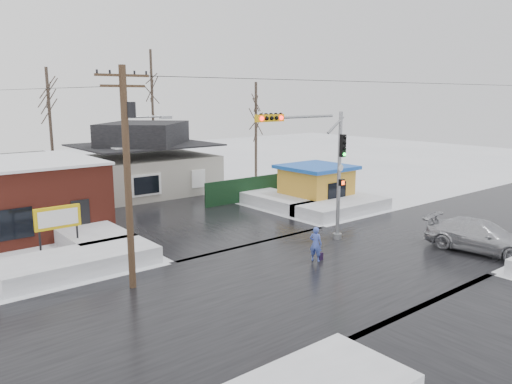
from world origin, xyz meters
TOP-DOWN VIEW (x-y plane):
  - ground at (0.00, 0.00)m, footprint 120.00×120.00m
  - road_ns at (0.00, 0.00)m, footprint 10.00×120.00m
  - road_ew at (0.00, 0.00)m, footprint 120.00×10.00m
  - snowbank_nw at (-9.00, 7.00)m, footprint 7.00×3.00m
  - snowbank_ne at (9.00, 7.00)m, footprint 7.00×3.00m
  - snowbank_nside_w at (-7.00, 12.00)m, footprint 3.00×8.00m
  - snowbank_nside_e at (7.00, 12.00)m, footprint 3.00×8.00m
  - traffic_signal at (2.43, 2.97)m, footprint 6.05×0.68m
  - utility_pole at (-7.93, 3.50)m, footprint 3.15×0.44m
  - marquee_sign at (-9.00, 9.49)m, footprint 2.20×0.21m
  - house at (2.00, 22.00)m, footprint 10.40×8.40m
  - kiosk at (9.50, 9.99)m, footprint 4.60×4.60m
  - fence at (6.50, 14.00)m, footprint 8.00×0.12m
  - tree_far_left at (-4.00, 26.00)m, footprint 3.00×3.00m
  - tree_far_mid at (6.00, 28.00)m, footprint 3.00×3.00m
  - tree_far_right at (12.00, 20.00)m, footprint 3.00×3.00m
  - pedestrian at (0.30, 1.07)m, footprint 0.62×0.73m
  - car at (7.88, -3.21)m, footprint 3.07×5.80m
  - shopping_bag at (0.57, 0.99)m, footprint 0.29×0.15m

SIDE VIEW (x-z plane):
  - ground at x=0.00m, z-range 0.00..0.00m
  - road_ns at x=0.00m, z-range 0.00..0.02m
  - road_ew at x=0.00m, z-range 0.00..0.02m
  - shopping_bag at x=0.57m, z-range 0.00..0.35m
  - snowbank_nw at x=-9.00m, z-range 0.00..0.80m
  - snowbank_ne at x=9.00m, z-range 0.00..0.80m
  - snowbank_nside_w at x=-7.00m, z-range 0.00..0.80m
  - snowbank_nside_e at x=7.00m, z-range 0.00..0.80m
  - car at x=7.88m, z-range 0.00..1.60m
  - pedestrian at x=0.30m, z-range 0.00..1.69m
  - fence at x=6.50m, z-range 0.00..1.80m
  - kiosk at x=9.50m, z-range 0.03..2.90m
  - marquee_sign at x=-9.00m, z-range 0.65..3.20m
  - house at x=2.00m, z-range -0.26..5.50m
  - traffic_signal at x=2.43m, z-range 1.04..8.04m
  - utility_pole at x=-7.93m, z-range 0.61..9.61m
  - tree_far_right at x=12.00m, z-range 2.66..11.66m
  - tree_far_left at x=-4.00m, z-range 2.95..12.95m
  - tree_far_mid at x=6.00m, z-range 3.54..15.54m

